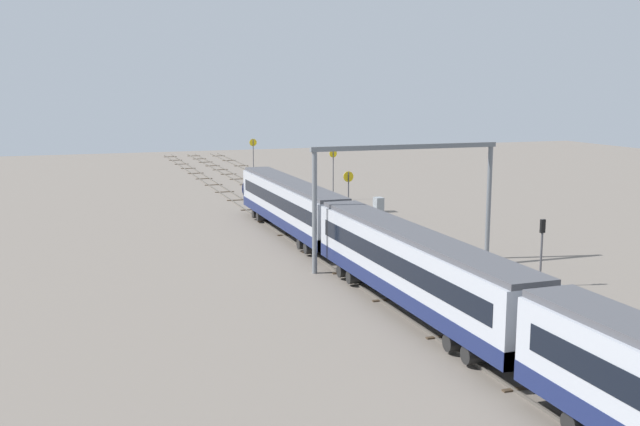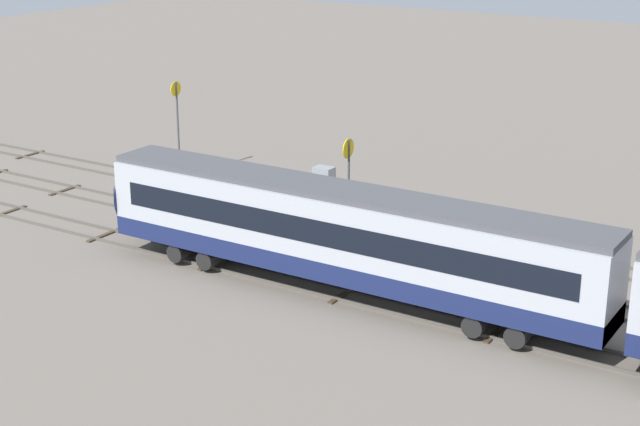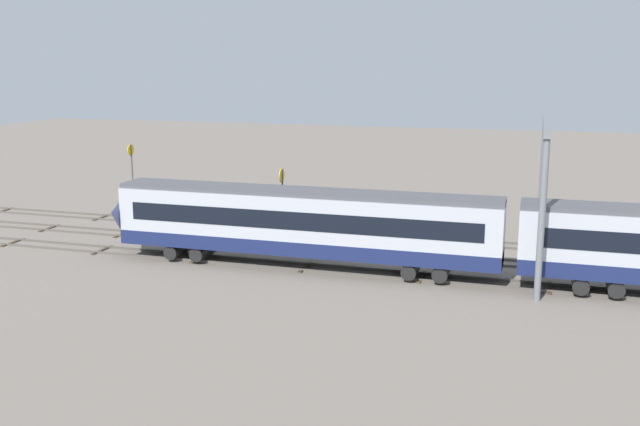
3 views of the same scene
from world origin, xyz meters
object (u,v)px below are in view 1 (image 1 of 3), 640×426
(speed_sign_mid_trackside, at_px, (253,153))
(speed_sign_far_trackside, at_px, (333,168))
(train, at_px, (531,332))
(relay_cabinet, at_px, (379,205))
(overhead_gantry, at_px, (406,179))
(signal_light_trackside_departure, at_px, (542,243))
(speed_sign_near_foreground, at_px, (348,188))

(speed_sign_mid_trackside, relative_size, speed_sign_far_trackside, 1.00)
(train, relative_size, speed_sign_mid_trackside, 16.87)
(relay_cabinet, bearing_deg, overhead_gantry, 161.06)
(speed_sign_far_trackside, bearing_deg, overhead_gantry, 169.25)
(train, height_order, speed_sign_far_trackside, speed_sign_far_trackside)
(train, height_order, signal_light_trackside_departure, train)
(speed_sign_near_foreground, relative_size, speed_sign_mid_trackside, 0.86)
(relay_cabinet, bearing_deg, speed_sign_near_foreground, 132.14)
(overhead_gantry, relative_size, speed_sign_near_foreground, 2.91)
(overhead_gantry, height_order, speed_sign_far_trackside, overhead_gantry)
(overhead_gantry, bearing_deg, speed_sign_mid_trackside, -1.92)
(overhead_gantry, distance_m, signal_light_trackside_departure, 10.86)
(speed_sign_far_trackside, height_order, signal_light_trackside_departure, speed_sign_far_trackside)
(overhead_gantry, bearing_deg, signal_light_trackside_departure, -143.89)
(overhead_gantry, relative_size, speed_sign_far_trackside, 2.48)
(speed_sign_near_foreground, bearing_deg, speed_sign_mid_trackside, 1.03)
(speed_sign_far_trackside, distance_m, relay_cabinet, 10.28)
(overhead_gantry, height_order, relay_cabinet, overhead_gantry)
(train, xyz_separation_m, overhead_gantry, (22.64, -4.75, 3.88))
(train, relative_size, relay_cabinet, 63.93)
(speed_sign_near_foreground, distance_m, speed_sign_mid_trackside, 36.05)
(relay_cabinet, bearing_deg, speed_sign_far_trackside, 9.68)
(train, bearing_deg, speed_sign_near_foreground, -10.06)
(speed_sign_near_foreground, distance_m, speed_sign_far_trackside, 15.01)
(overhead_gantry, xyz_separation_m, signal_light_trackside_departure, (-8.30, -6.05, -3.54))
(speed_sign_near_foreground, bearing_deg, signal_light_trackside_departure, -172.19)
(train, distance_m, speed_sign_far_trackside, 56.20)
(speed_sign_mid_trackside, bearing_deg, speed_sign_far_trackside, -168.54)
(relay_cabinet, bearing_deg, train, 164.54)
(speed_sign_near_foreground, bearing_deg, overhead_gantry, 172.20)
(speed_sign_far_trackside, bearing_deg, speed_sign_mid_trackside, 11.46)
(speed_sign_near_foreground, distance_m, signal_light_trackside_departure, 26.48)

